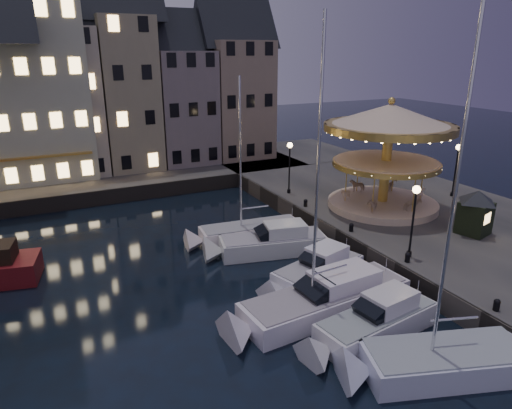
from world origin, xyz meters
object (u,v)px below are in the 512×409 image
bollard_a (497,304)px  motorboat_e (267,244)px  streetlamp_c (290,160)px  bollard_d (306,203)px  bollard_c (351,227)px  streetlamp_d (457,163)px  motorboat_d (313,274)px  motorboat_b (371,325)px  motorboat_c (320,301)px  carousel (388,137)px  streetlamp_b (414,211)px  motorboat_a (432,363)px  bollard_b (408,257)px  ticket_kiosk (477,205)px  motorboat_f (243,234)px

bollard_a → motorboat_e: bearing=112.4°
streetlamp_c → bollard_d: bearing=-99.7°
motorboat_e → bollard_c: bearing=-20.6°
bollard_c → streetlamp_d: bearing=11.9°
motorboat_d → motorboat_b: bearing=-94.3°
motorboat_c → carousel: motorboat_c is taller
bollard_d → motorboat_c: 12.56m
motorboat_e → motorboat_b: bearing=-89.9°
motorboat_b → motorboat_d: same height
streetlamp_b → bollard_a: streetlamp_b is taller
streetlamp_d → motorboat_d: 17.77m
streetlamp_b → motorboat_a: bearing=-127.4°
bollard_b → motorboat_d: motorboat_d is taller
carousel → ticket_kiosk: carousel is taller
bollard_b → motorboat_c: motorboat_c is taller
bollard_b → motorboat_f: size_ratio=0.05×
motorboat_b → ticket_kiosk: size_ratio=2.26×
motorboat_c → ticket_kiosk: (12.76, 1.80, 2.53)m
streetlamp_d → bollard_a: (-11.90, -13.00, -2.41)m
streetlamp_c → bollard_b: 14.22m
bollard_b → motorboat_d: (-4.70, 2.15, -0.97)m
streetlamp_c → motorboat_d: 13.42m
streetlamp_b → motorboat_e: (-5.73, 6.43, -3.38)m
motorboat_b → motorboat_d: 5.35m
streetlamp_b → bollard_d: size_ratio=7.32×
streetlamp_b → motorboat_c: 7.48m
motorboat_a → motorboat_c: (-1.47, 5.76, 0.14)m
bollard_b → motorboat_b: size_ratio=0.08×
streetlamp_b → bollard_c: size_ratio=7.32×
bollard_b → ticket_kiosk: (6.74, 1.32, 1.61)m
bollard_b → carousel: size_ratio=0.06×
bollard_d → bollard_c: bearing=-90.0°
motorboat_b → motorboat_e: 10.12m
streetlamp_b → streetlamp_c: same height
streetlamp_d → carousel: (-6.86, 0.37, 2.55)m
streetlamp_b → streetlamp_c: 13.50m
bollard_b → ticket_kiosk: bearing=11.1°
bollard_d → motorboat_a: motorboat_a is taller
streetlamp_b → bollard_d: 10.30m
bollard_b → carousel: (5.04, 7.87, 4.97)m
motorboat_a → carousel: (9.59, 14.11, 6.03)m
bollard_a → streetlamp_d: bearing=47.5°
bollard_a → bollard_b: size_ratio=1.00×
bollard_b → motorboat_b: motorboat_b is taller
motorboat_e → carousel: (10.18, 0.94, 5.93)m
streetlamp_b → carousel: (4.44, 7.37, 2.55)m
bollard_a → bollard_b: (0.00, 5.50, 0.00)m
motorboat_f → motorboat_d: bearing=-82.3°
bollard_d → motorboat_b: (-5.11, -13.69, -0.96)m
streetlamp_c → motorboat_e: 9.71m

